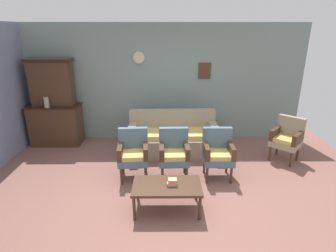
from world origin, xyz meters
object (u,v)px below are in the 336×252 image
(armchair_by_doorway, at_px, (174,152))
(armchair_row_middle, at_px, (218,152))
(book_stack_on_table, at_px, (172,182))
(wingback_chair_by_fireplace, at_px, (287,137))
(vase_on_cabinet, at_px, (46,102))
(side_cabinet, at_px, (56,125))
(floral_couch, at_px, (173,139))
(armchair_near_cabinet, at_px, (133,152))
(coffee_table, at_px, (167,187))

(armchair_by_doorway, bearing_deg, armchair_row_middle, 0.08)
(armchair_by_doorway, distance_m, book_stack_on_table, 0.97)
(wingback_chair_by_fireplace, bearing_deg, armchair_by_doorway, -163.84)
(vase_on_cabinet, height_order, armchair_row_middle, vase_on_cabinet)
(side_cabinet, xyz_separation_m, armchair_by_doorway, (2.68, -1.56, 0.03))
(armchair_by_doorway, distance_m, wingback_chair_by_fireplace, 2.39)
(floral_couch, bearing_deg, armchair_row_middle, -52.81)
(armchair_near_cabinet, height_order, book_stack_on_table, armchair_near_cabinet)
(floral_couch, xyz_separation_m, coffee_table, (-0.13, -1.98, 0.05))
(armchair_row_middle, distance_m, coffee_table, 1.33)
(side_cabinet, height_order, armchair_by_doorway, side_cabinet)
(vase_on_cabinet, height_order, wingback_chair_by_fireplace, vase_on_cabinet)
(armchair_row_middle, bearing_deg, book_stack_on_table, -130.72)
(armchair_by_doorway, distance_m, coffee_table, 0.98)
(side_cabinet, relative_size, armchair_row_middle, 1.28)
(side_cabinet, relative_size, book_stack_on_table, 7.94)
(coffee_table, bearing_deg, armchair_near_cabinet, 121.94)
(vase_on_cabinet, xyz_separation_m, armchair_by_doorway, (2.75, -1.37, -0.55))
(floral_couch, distance_m, armchair_row_middle, 1.30)
(armchair_near_cabinet, bearing_deg, armchair_by_doorway, 0.38)
(side_cabinet, bearing_deg, armchair_near_cabinet, -38.54)
(coffee_table, distance_m, book_stack_on_table, 0.12)
(floral_couch, relative_size, armchair_by_doorway, 2.10)
(floral_couch, height_order, wingback_chair_by_fireplace, same)
(vase_on_cabinet, relative_size, floral_couch, 0.13)
(armchair_row_middle, height_order, wingback_chair_by_fireplace, same)
(vase_on_cabinet, distance_m, floral_couch, 2.87)
(armchair_by_doorway, xyz_separation_m, wingback_chair_by_fireplace, (2.30, 0.67, 0.00))
(coffee_table, height_order, book_stack_on_table, book_stack_on_table)
(armchair_by_doorway, bearing_deg, side_cabinet, 149.85)
(armchair_row_middle, bearing_deg, armchair_near_cabinet, -179.78)
(vase_on_cabinet, bearing_deg, armchair_row_middle, -21.23)
(wingback_chair_by_fireplace, relative_size, coffee_table, 0.90)
(floral_couch, bearing_deg, side_cabinet, 168.75)
(armchair_by_doorway, bearing_deg, coffee_table, -97.51)
(vase_on_cabinet, relative_size, armchair_near_cabinet, 0.27)
(side_cabinet, xyz_separation_m, armchair_row_middle, (3.47, -1.56, 0.03))
(armchair_row_middle, distance_m, wingback_chair_by_fireplace, 1.66)
(armchair_near_cabinet, xyz_separation_m, armchair_by_doorway, (0.72, 0.00, 0.00))
(floral_couch, bearing_deg, armchair_near_cabinet, -125.30)
(armchair_by_doorway, xyz_separation_m, armchair_row_middle, (0.78, 0.00, 0.00))
(vase_on_cabinet, distance_m, armchair_near_cabinet, 2.52)
(armchair_by_doorway, relative_size, coffee_table, 0.90)
(floral_couch, bearing_deg, wingback_chair_by_fireplace, -8.87)
(wingback_chair_by_fireplace, height_order, coffee_table, wingback_chair_by_fireplace)
(armchair_near_cabinet, relative_size, armchair_row_middle, 1.00)
(side_cabinet, height_order, floral_couch, side_cabinet)
(side_cabinet, height_order, armchair_row_middle, side_cabinet)
(floral_couch, bearing_deg, vase_on_cabinet, 172.76)
(vase_on_cabinet, bearing_deg, floral_couch, -7.24)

